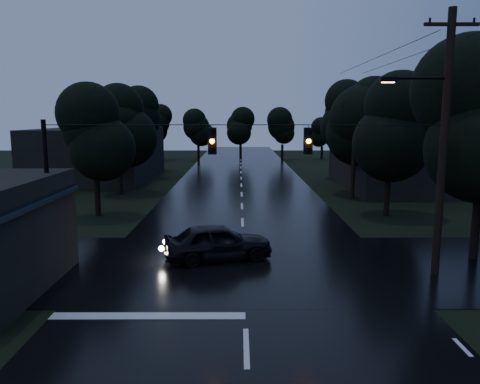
{
  "coord_description": "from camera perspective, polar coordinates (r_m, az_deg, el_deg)",
  "views": [
    {
      "loc": [
        -0.19,
        -6.61,
        6.08
      ],
      "look_at": [
        -0.15,
        14.21,
        2.74
      ],
      "focal_mm": 35.0,
      "sensor_mm": 36.0,
      "label": 1
    }
  ],
  "objects": [
    {
      "name": "main_road",
      "position": [
        37.12,
        0.2,
        -0.32
      ],
      "size": [
        12.0,
        120.0,
        0.02
      ],
      "primitive_type": "cube",
      "color": "black",
      "rests_on": "ground"
    },
    {
      "name": "cross_street",
      "position": [
        19.58,
        0.47,
        -8.98
      ],
      "size": [
        60.0,
        9.0,
        0.02
      ],
      "primitive_type": "cube",
      "color": "black",
      "rests_on": "ground"
    },
    {
      "name": "building_far_right",
      "position": [
        43.2,
        19.12,
        3.45
      ],
      "size": [
        10.0,
        14.0,
        4.4
      ],
      "primitive_type": "cube",
      "color": "black",
      "rests_on": "ground"
    },
    {
      "name": "building_far_left",
      "position": [
        48.75,
        -16.6,
        4.52
      ],
      "size": [
        10.0,
        16.0,
        5.0
      ],
      "primitive_type": "cube",
      "color": "black",
      "rests_on": "ground"
    },
    {
      "name": "utility_pole_main",
      "position": [
        19.2,
        23.35,
        5.91
      ],
      "size": [
        3.5,
        0.3,
        10.0
      ],
      "color": "black",
      "rests_on": "ground"
    },
    {
      "name": "utility_pole_far",
      "position": [
        35.71,
        13.72,
        5.32
      ],
      "size": [
        2.0,
        0.3,
        7.5
      ],
      "color": "black",
      "rests_on": "ground"
    },
    {
      "name": "anchor_pole_left",
      "position": [
        19.32,
        -22.33,
        -0.76
      ],
      "size": [
        0.18,
        0.18,
        6.0
      ],
      "primitive_type": "cylinder",
      "color": "black",
      "rests_on": "ground"
    },
    {
      "name": "span_signals",
      "position": [
        17.64,
        2.34,
        6.38
      ],
      "size": [
        15.0,
        0.37,
        1.12
      ],
      "color": "black",
      "rests_on": "ground"
    },
    {
      "name": "tree_left_a",
      "position": [
        29.95,
        -17.34,
        7.1
      ],
      "size": [
        3.92,
        3.92,
        8.26
      ],
      "color": "black",
      "rests_on": "ground"
    },
    {
      "name": "tree_left_b",
      "position": [
        37.81,
        -14.66,
        8.12
      ],
      "size": [
        4.2,
        4.2,
        8.85
      ],
      "color": "black",
      "rests_on": "ground"
    },
    {
      "name": "tree_left_c",
      "position": [
        47.68,
        -12.36,
        8.8
      ],
      "size": [
        4.48,
        4.48,
        9.44
      ],
      "color": "black",
      "rests_on": "ground"
    },
    {
      "name": "tree_right_a",
      "position": [
        30.06,
        17.88,
        7.79
      ],
      "size": [
        4.2,
        4.2,
        8.85
      ],
      "color": "black",
      "rests_on": "ground"
    },
    {
      "name": "tree_right_b",
      "position": [
        37.9,
        15.05,
        8.67
      ],
      "size": [
        4.48,
        4.48,
        9.44
      ],
      "color": "black",
      "rests_on": "ground"
    },
    {
      "name": "tree_right_c",
      "position": [
        47.76,
        12.64,
        9.24
      ],
      "size": [
        4.76,
        4.76,
        10.03
      ],
      "color": "black",
      "rests_on": "ground"
    },
    {
      "name": "car",
      "position": [
        20.2,
        -2.71,
        -6.09
      ],
      "size": [
        4.95,
        3.01,
        1.58
      ],
      "primitive_type": "imported",
      "rotation": [
        0.0,
        0.0,
        1.84
      ],
      "color": "black",
      "rests_on": "ground"
    }
  ]
}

